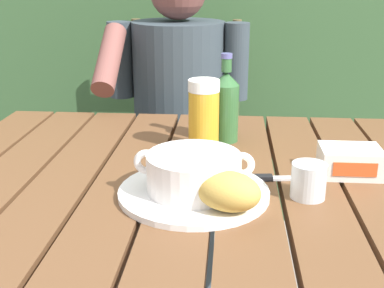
{
  "coord_description": "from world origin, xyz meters",
  "views": [
    {
      "loc": [
        0.09,
        -0.95,
        1.15
      ],
      "look_at": [
        0.01,
        0.03,
        0.81
      ],
      "focal_mm": 46.83,
      "sensor_mm": 36.0,
      "label": 1
    }
  ],
  "objects_px": {
    "water_glass_small": "(309,181)",
    "table_knife": "(271,178)",
    "chair_near_diner": "(183,147)",
    "person_eating": "(177,105)",
    "serving_plate": "(194,192)",
    "bread_roll": "(228,191)",
    "beer_bottle": "(226,105)",
    "beer_glass": "(204,115)",
    "butter_tub": "(350,161)",
    "soup_bowl": "(194,171)"
  },
  "relations": [
    {
      "from": "water_glass_small",
      "to": "table_knife",
      "type": "height_order",
      "value": "water_glass_small"
    },
    {
      "from": "chair_near_diner",
      "to": "person_eating",
      "type": "relative_size",
      "value": 0.81
    },
    {
      "from": "serving_plate",
      "to": "bread_roll",
      "type": "height_order",
      "value": "bread_roll"
    },
    {
      "from": "bread_roll",
      "to": "beer_bottle",
      "type": "bearing_deg",
      "value": 91.67
    },
    {
      "from": "beer_glass",
      "to": "butter_tub",
      "type": "height_order",
      "value": "beer_glass"
    },
    {
      "from": "beer_bottle",
      "to": "butter_tub",
      "type": "bearing_deg",
      "value": -37.02
    },
    {
      "from": "bread_roll",
      "to": "serving_plate",
      "type": "bearing_deg",
      "value": 130.6
    },
    {
      "from": "serving_plate",
      "to": "beer_glass",
      "type": "bearing_deg",
      "value": 89.23
    },
    {
      "from": "bread_roll",
      "to": "beer_glass",
      "type": "xyz_separation_m",
      "value": [
        -0.06,
        0.34,
        0.04
      ]
    },
    {
      "from": "butter_tub",
      "to": "beer_glass",
      "type": "bearing_deg",
      "value": 157.53
    },
    {
      "from": "person_eating",
      "to": "beer_bottle",
      "type": "distance_m",
      "value": 0.52
    },
    {
      "from": "beer_bottle",
      "to": "person_eating",
      "type": "bearing_deg",
      "value": 110.42
    },
    {
      "from": "serving_plate",
      "to": "beer_bottle",
      "type": "relative_size",
      "value": 1.32
    },
    {
      "from": "person_eating",
      "to": "chair_near_diner",
      "type": "bearing_deg",
      "value": 89.14
    },
    {
      "from": "soup_bowl",
      "to": "water_glass_small",
      "type": "xyz_separation_m",
      "value": [
        0.22,
        0.01,
        -0.02
      ]
    },
    {
      "from": "table_knife",
      "to": "bread_roll",
      "type": "bearing_deg",
      "value": -118.12
    },
    {
      "from": "butter_tub",
      "to": "bread_roll",
      "type": "bearing_deg",
      "value": -140.76
    },
    {
      "from": "beer_glass",
      "to": "table_knife",
      "type": "relative_size",
      "value": 1.04
    },
    {
      "from": "serving_plate",
      "to": "table_knife",
      "type": "bearing_deg",
      "value": 29.51
    },
    {
      "from": "water_glass_small",
      "to": "bread_roll",
      "type": "bearing_deg",
      "value": -150.43
    },
    {
      "from": "butter_tub",
      "to": "beer_bottle",
      "type": "bearing_deg",
      "value": 142.98
    },
    {
      "from": "bread_roll",
      "to": "butter_tub",
      "type": "bearing_deg",
      "value": 39.24
    },
    {
      "from": "water_glass_small",
      "to": "soup_bowl",
      "type": "bearing_deg",
      "value": -177.68
    },
    {
      "from": "bread_roll",
      "to": "beer_glass",
      "type": "relative_size",
      "value": 0.84
    },
    {
      "from": "chair_near_diner",
      "to": "water_glass_small",
      "type": "distance_m",
      "value": 1.09
    },
    {
      "from": "chair_near_diner",
      "to": "bread_roll",
      "type": "bearing_deg",
      "value": -80.33
    },
    {
      "from": "serving_plate",
      "to": "soup_bowl",
      "type": "xyz_separation_m",
      "value": [
        0.0,
        0.0,
        0.04
      ]
    },
    {
      "from": "beer_glass",
      "to": "water_glass_small",
      "type": "distance_m",
      "value": 0.34
    },
    {
      "from": "bread_roll",
      "to": "butter_tub",
      "type": "distance_m",
      "value": 0.33
    },
    {
      "from": "person_eating",
      "to": "water_glass_small",
      "type": "relative_size",
      "value": 17.44
    },
    {
      "from": "serving_plate",
      "to": "butter_tub",
      "type": "relative_size",
      "value": 2.32
    },
    {
      "from": "person_eating",
      "to": "beer_bottle",
      "type": "height_order",
      "value": "person_eating"
    },
    {
      "from": "serving_plate",
      "to": "beer_glass",
      "type": "height_order",
      "value": "beer_glass"
    },
    {
      "from": "butter_tub",
      "to": "table_knife",
      "type": "height_order",
      "value": "butter_tub"
    },
    {
      "from": "bread_roll",
      "to": "butter_tub",
      "type": "height_order",
      "value": "bread_roll"
    },
    {
      "from": "soup_bowl",
      "to": "beer_bottle",
      "type": "xyz_separation_m",
      "value": [
        0.05,
        0.33,
        0.04
      ]
    },
    {
      "from": "beer_bottle",
      "to": "butter_tub",
      "type": "xyz_separation_m",
      "value": [
        0.27,
        -0.2,
        -0.06
      ]
    },
    {
      "from": "bread_roll",
      "to": "water_glass_small",
      "type": "bearing_deg",
      "value": 29.57
    },
    {
      "from": "water_glass_small",
      "to": "butter_tub",
      "type": "height_order",
      "value": "water_glass_small"
    },
    {
      "from": "person_eating",
      "to": "soup_bowl",
      "type": "height_order",
      "value": "person_eating"
    },
    {
      "from": "bread_roll",
      "to": "water_glass_small",
      "type": "relative_size",
      "value": 2.11
    },
    {
      "from": "chair_near_diner",
      "to": "beer_glass",
      "type": "bearing_deg",
      "value": -80.68
    },
    {
      "from": "table_knife",
      "to": "water_glass_small",
      "type": "bearing_deg",
      "value": -50.87
    },
    {
      "from": "water_glass_small",
      "to": "table_knife",
      "type": "bearing_deg",
      "value": 129.13
    },
    {
      "from": "bread_roll",
      "to": "table_knife",
      "type": "relative_size",
      "value": 0.88
    },
    {
      "from": "person_eating",
      "to": "butter_tub",
      "type": "height_order",
      "value": "person_eating"
    },
    {
      "from": "beer_glass",
      "to": "serving_plate",
      "type": "bearing_deg",
      "value": -90.77
    },
    {
      "from": "soup_bowl",
      "to": "beer_glass",
      "type": "bearing_deg",
      "value": 89.23
    },
    {
      "from": "chair_near_diner",
      "to": "soup_bowl",
      "type": "bearing_deg",
      "value": -83.31
    },
    {
      "from": "chair_near_diner",
      "to": "serving_plate",
      "type": "relative_size",
      "value": 3.3
    }
  ]
}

